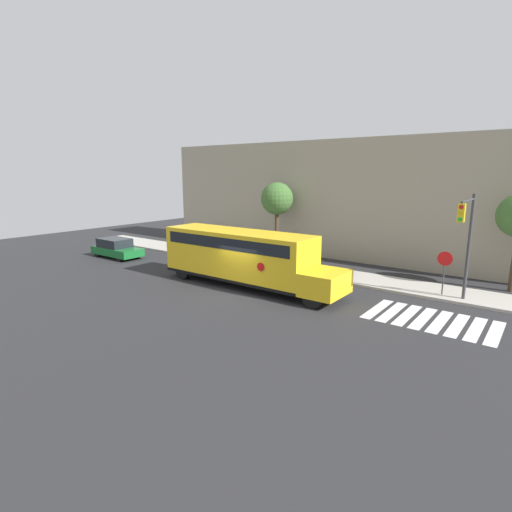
# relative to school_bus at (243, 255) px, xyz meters

# --- Properties ---
(ground_plane) EXTENTS (60.00, 60.00, 0.00)m
(ground_plane) POSITION_rel_school_bus_xyz_m (0.68, -1.27, -1.81)
(ground_plane) COLOR #28282B
(sidewalk_strip) EXTENTS (44.00, 3.00, 0.15)m
(sidewalk_strip) POSITION_rel_school_bus_xyz_m (0.68, 5.23, -1.73)
(sidewalk_strip) COLOR #B2ADA3
(sidewalk_strip) RESTS_ON ground
(building_backdrop) EXTENTS (32.00, 4.00, 8.79)m
(building_backdrop) POSITION_rel_school_bus_xyz_m (0.68, 11.73, 2.59)
(building_backdrop) COLOR #9E937F
(building_backdrop) RESTS_ON ground
(crosswalk_stripes) EXTENTS (5.40, 3.20, 0.01)m
(crosswalk_stripes) POSITION_rel_school_bus_xyz_m (10.14, 0.73, -1.80)
(crosswalk_stripes) COLOR white
(crosswalk_stripes) RESTS_ON ground
(school_bus) EXTENTS (11.21, 2.57, 3.15)m
(school_bus) POSITION_rel_school_bus_xyz_m (0.00, 0.00, 0.00)
(school_bus) COLOR yellow
(school_bus) RESTS_ON ground
(parked_car) EXTENTS (4.32, 1.83, 1.45)m
(parked_car) POSITION_rel_school_bus_xyz_m (-12.78, 0.30, -1.09)
(parked_car) COLOR #196B2D
(parked_car) RESTS_ON ground
(stop_sign) EXTENTS (0.74, 0.10, 2.44)m
(stop_sign) POSITION_rel_school_bus_xyz_m (9.70, 4.53, -0.17)
(stop_sign) COLOR #38383A
(stop_sign) RESTS_ON ground
(traffic_light) EXTENTS (0.28, 3.06, 5.41)m
(traffic_light) POSITION_rel_school_bus_xyz_m (10.73, 3.49, 1.76)
(traffic_light) COLOR #38383A
(traffic_light) RESTS_ON ground
(tree_near_sidewalk) EXTENTS (2.46, 2.46, 5.70)m
(tree_near_sidewalk) POSITION_rel_school_bus_xyz_m (-3.19, 8.14, 2.61)
(tree_near_sidewalk) COLOR #423323
(tree_near_sidewalk) RESTS_ON ground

